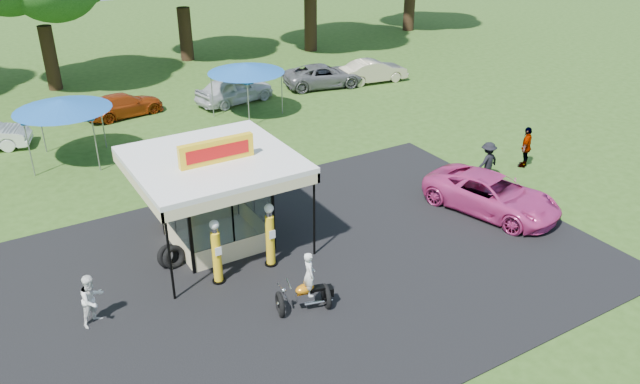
{
  "coord_description": "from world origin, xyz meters",
  "views": [
    {
      "loc": [
        -8.93,
        -13.66,
        11.76
      ],
      "look_at": [
        1.72,
        4.0,
        1.51
      ],
      "focal_mm": 35.0,
      "sensor_mm": 36.0,
      "label": 1
    }
  ],
  "objects_px": {
    "gas_pump_right": "(270,237)",
    "tent_east": "(246,69)",
    "a_frame_sign": "(514,207)",
    "bg_car_c": "(235,90)",
    "spectator_east_a": "(487,162)",
    "bg_car_d": "(324,76)",
    "bg_car_e": "(374,71)",
    "spectator_west": "(92,300)",
    "spectator_east_b": "(526,147)",
    "bg_car_b": "(124,105)",
    "gas_pump_left": "(217,253)",
    "motorcycle": "(307,287)",
    "pink_sedan": "(492,194)",
    "tent_west": "(62,105)",
    "gas_station_kiosk": "(215,199)",
    "kiosk_car": "(196,206)"
  },
  "relations": [
    {
      "from": "gas_pump_right",
      "to": "tent_east",
      "type": "height_order",
      "value": "tent_east"
    },
    {
      "from": "spectator_east_a",
      "to": "tent_west",
      "type": "xyz_separation_m",
      "value": [
        -15.14,
        11.63,
        1.84
      ]
    },
    {
      "from": "kiosk_car",
      "to": "spectator_east_a",
      "type": "relative_size",
      "value": 1.58
    },
    {
      "from": "bg_car_e",
      "to": "tent_east",
      "type": "distance_m",
      "value": 10.18
    },
    {
      "from": "gas_station_kiosk",
      "to": "pink_sedan",
      "type": "distance_m",
      "value": 10.8
    },
    {
      "from": "bg_car_c",
      "to": "bg_car_d",
      "type": "relative_size",
      "value": 0.92
    },
    {
      "from": "gas_pump_right",
      "to": "kiosk_car",
      "type": "height_order",
      "value": "gas_pump_right"
    },
    {
      "from": "motorcycle",
      "to": "bg_car_b",
      "type": "distance_m",
      "value": 20.66
    },
    {
      "from": "bg_car_e",
      "to": "tent_east",
      "type": "height_order",
      "value": "tent_east"
    },
    {
      "from": "motorcycle",
      "to": "tent_west",
      "type": "xyz_separation_m",
      "value": [
        -3.79,
        15.59,
        1.93
      ]
    },
    {
      "from": "gas_pump_right",
      "to": "pink_sedan",
      "type": "distance_m",
      "value": 9.33
    },
    {
      "from": "gas_pump_left",
      "to": "spectator_east_b",
      "type": "xyz_separation_m",
      "value": [
        15.73,
        1.44,
        -0.15
      ]
    },
    {
      "from": "kiosk_car",
      "to": "tent_east",
      "type": "relative_size",
      "value": 0.67
    },
    {
      "from": "motorcycle",
      "to": "spectator_east_b",
      "type": "xyz_separation_m",
      "value": [
        13.95,
        4.16,
        0.16
      ]
    },
    {
      "from": "bg_car_d",
      "to": "tent_west",
      "type": "height_order",
      "value": "tent_west"
    },
    {
      "from": "motorcycle",
      "to": "bg_car_d",
      "type": "relative_size",
      "value": 0.4
    },
    {
      "from": "bg_car_b",
      "to": "bg_car_c",
      "type": "distance_m",
      "value": 6.36
    },
    {
      "from": "bg_car_b",
      "to": "bg_car_c",
      "type": "xyz_separation_m",
      "value": [
        6.27,
        -1.06,
        0.17
      ]
    },
    {
      "from": "bg_car_e",
      "to": "tent_west",
      "type": "relative_size",
      "value": 1.02
    },
    {
      "from": "spectator_east_a",
      "to": "bg_car_d",
      "type": "relative_size",
      "value": 0.35
    },
    {
      "from": "spectator_east_a",
      "to": "a_frame_sign",
      "type": "bearing_deg",
      "value": 59.45
    },
    {
      "from": "bg_car_e",
      "to": "motorcycle",
      "type": "bearing_deg",
      "value": 147.03
    },
    {
      "from": "bg_car_b",
      "to": "a_frame_sign",
      "type": "bearing_deg",
      "value": -162.24
    },
    {
      "from": "a_frame_sign",
      "to": "motorcycle",
      "type": "bearing_deg",
      "value": 179.07
    },
    {
      "from": "a_frame_sign",
      "to": "tent_east",
      "type": "relative_size",
      "value": 0.2
    },
    {
      "from": "gas_station_kiosk",
      "to": "tent_west",
      "type": "xyz_separation_m",
      "value": [
        -3.0,
        10.48,
        0.96
      ]
    },
    {
      "from": "bg_car_b",
      "to": "motorcycle",
      "type": "bearing_deg",
      "value": 171.17
    },
    {
      "from": "gas_pump_left",
      "to": "tent_east",
      "type": "bearing_deg",
      "value": 61.45
    },
    {
      "from": "gas_station_kiosk",
      "to": "bg_car_c",
      "type": "height_order",
      "value": "gas_station_kiosk"
    },
    {
      "from": "gas_station_kiosk",
      "to": "motorcycle",
      "type": "bearing_deg",
      "value": -81.22
    },
    {
      "from": "spectator_east_b",
      "to": "bg_car_d",
      "type": "distance_m",
      "value": 15.59
    },
    {
      "from": "bg_car_d",
      "to": "motorcycle",
      "type": "bearing_deg",
      "value": 159.34
    },
    {
      "from": "a_frame_sign",
      "to": "spectator_east_b",
      "type": "height_order",
      "value": "spectator_east_b"
    },
    {
      "from": "a_frame_sign",
      "to": "bg_car_c",
      "type": "xyz_separation_m",
      "value": [
        -3.49,
        18.67,
        0.38
      ]
    },
    {
      "from": "tent_east",
      "to": "gas_pump_right",
      "type": "bearing_deg",
      "value": -112.34
    },
    {
      "from": "motorcycle",
      "to": "a_frame_sign",
      "type": "distance_m",
      "value": 9.91
    },
    {
      "from": "kiosk_car",
      "to": "bg_car_e",
      "type": "xyz_separation_m",
      "value": [
        16.72,
        11.57,
        0.25
      ]
    },
    {
      "from": "gas_pump_right",
      "to": "bg_car_b",
      "type": "distance_m",
      "value": 17.9
    },
    {
      "from": "spectator_west",
      "to": "bg_car_d",
      "type": "height_order",
      "value": "spectator_west"
    },
    {
      "from": "motorcycle",
      "to": "tent_east",
      "type": "xyz_separation_m",
      "value": [
        6.09,
        17.19,
        1.86
      ]
    },
    {
      "from": "kiosk_car",
      "to": "bg_car_b",
      "type": "distance_m",
      "value": 13.37
    },
    {
      "from": "spectator_west",
      "to": "tent_west",
      "type": "relative_size",
      "value": 0.38
    },
    {
      "from": "gas_pump_left",
      "to": "spectator_west",
      "type": "distance_m",
      "value": 3.96
    },
    {
      "from": "spectator_west",
      "to": "spectator_east_b",
      "type": "height_order",
      "value": "spectator_east_b"
    },
    {
      "from": "spectator_west",
      "to": "gas_station_kiosk",
      "type": "bearing_deg",
      "value": -2.3
    },
    {
      "from": "spectator_east_a",
      "to": "bg_car_d",
      "type": "bearing_deg",
      "value": -98.86
    },
    {
      "from": "pink_sedan",
      "to": "bg_car_c",
      "type": "height_order",
      "value": "bg_car_c"
    },
    {
      "from": "bg_car_c",
      "to": "tent_west",
      "type": "xyz_separation_m",
      "value": [
        -10.15,
        -4.01,
        1.93
      ]
    },
    {
      "from": "bg_car_c",
      "to": "bg_car_e",
      "type": "relative_size",
      "value": 1.07
    },
    {
      "from": "gas_pump_left",
      "to": "gas_pump_right",
      "type": "relative_size",
      "value": 0.99
    }
  ]
}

